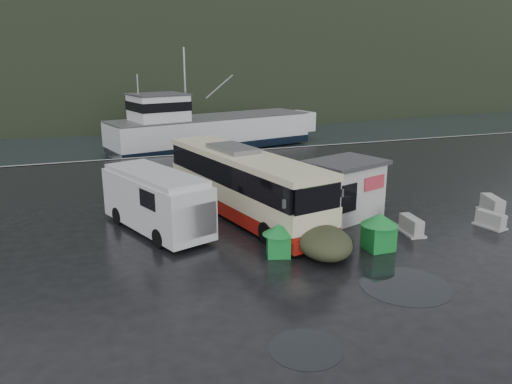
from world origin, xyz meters
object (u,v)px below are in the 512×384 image
object	(u,v)px
dome_tent	(323,256)
ticket_kiosk	(343,216)
coach_bus	(243,215)
fishing_trawler	(212,134)
jersey_barrier_b	(490,227)
white_van	(158,230)
jersey_barrier_c	(491,213)
waste_bin_left	(278,255)
jersey_barrier_a	(411,233)
waste_bin_right	(378,249)

from	to	relation	value
dome_tent	ticket_kiosk	bearing A→B (deg)	51.94
coach_bus	fishing_trawler	world-z (taller)	fishing_trawler
dome_tent	jersey_barrier_b	bearing A→B (deg)	3.00
white_van	fishing_trawler	distance (m)	28.24
ticket_kiosk	jersey_barrier_c	world-z (taller)	ticket_kiosk
jersey_barrier_b	jersey_barrier_c	xyz separation A→B (m)	(1.63, 1.59, 0.00)
jersey_barrier_c	dome_tent	bearing A→B (deg)	-168.99
jersey_barrier_c	white_van	bearing A→B (deg)	168.69
jersey_barrier_b	white_van	bearing A→B (deg)	161.72
coach_bus	waste_bin_left	bearing A→B (deg)	-105.43
white_van	ticket_kiosk	xyz separation A→B (m)	(9.01, -1.14, 0.00)
coach_bus	ticket_kiosk	size ratio (longest dim) A/B	3.29
fishing_trawler	coach_bus	bearing A→B (deg)	-115.59
white_van	jersey_barrier_b	world-z (taller)	white_van
dome_tent	ticket_kiosk	size ratio (longest dim) A/B	0.83
ticket_kiosk	jersey_barrier_b	world-z (taller)	ticket_kiosk
coach_bus	waste_bin_left	distance (m)	5.41
coach_bus	waste_bin_left	size ratio (longest dim) A/B	9.14
white_van	jersey_barrier_c	bearing A→B (deg)	-31.27
jersey_barrier_a	jersey_barrier_b	distance (m)	4.04
waste_bin_right	jersey_barrier_b	xyz separation A→B (m)	(6.45, 0.57, 0.00)
jersey_barrier_b	coach_bus	bearing A→B (deg)	151.33
jersey_barrier_c	fishing_trawler	distance (m)	30.50
white_van	ticket_kiosk	distance (m)	9.08
waste_bin_left	jersey_barrier_a	distance (m)	6.58
jersey_barrier_c	waste_bin_right	bearing A→B (deg)	-165.10
coach_bus	jersey_barrier_c	bearing A→B (deg)	-30.69
ticket_kiosk	fishing_trawler	world-z (taller)	fishing_trawler
coach_bus	jersey_barrier_c	xyz separation A→B (m)	(11.89, -4.02, 0.00)
dome_tent	jersey_barrier_b	xyz separation A→B (m)	(8.92, 0.47, 0.00)
coach_bus	jersey_barrier_c	world-z (taller)	coach_bus
jersey_barrier_a	jersey_barrier_b	bearing A→B (deg)	-7.63
white_van	jersey_barrier_c	size ratio (longest dim) A/B	3.80
jersey_barrier_a	white_van	bearing A→B (deg)	157.99
waste_bin_right	fishing_trawler	size ratio (longest dim) A/B	0.06
waste_bin_right	ticket_kiosk	bearing A→B (deg)	79.40
coach_bus	dome_tent	world-z (taller)	coach_bus
waste_bin_right	jersey_barrier_b	distance (m)	6.48
waste_bin_right	dome_tent	world-z (taller)	waste_bin_right
waste_bin_left	jersey_barrier_a	xyz separation A→B (m)	(6.57, 0.33, 0.00)
dome_tent	ticket_kiosk	xyz separation A→B (m)	(3.27, 4.17, 0.00)
waste_bin_right	jersey_barrier_c	distance (m)	8.37
waste_bin_right	ticket_kiosk	world-z (taller)	ticket_kiosk
waste_bin_left	jersey_barrier_a	world-z (taller)	waste_bin_left
dome_tent	jersey_barrier_a	world-z (taller)	dome_tent
jersey_barrier_b	fishing_trawler	distance (m)	31.75
white_van	jersey_barrier_c	world-z (taller)	white_van
waste_bin_right	dome_tent	size ratio (longest dim) A/B	0.51
jersey_barrier_b	jersey_barrier_a	bearing A→B (deg)	172.37
waste_bin_right	jersey_barrier_b	world-z (taller)	waste_bin_right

